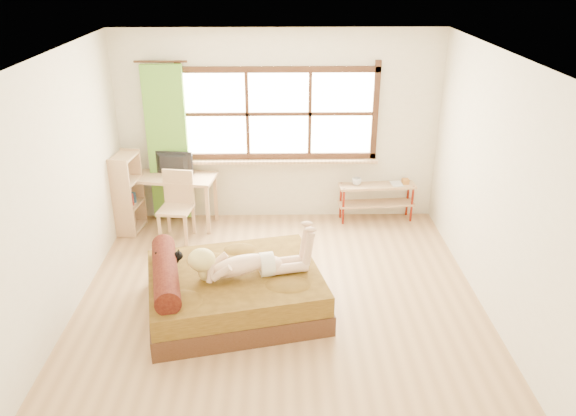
{
  "coord_description": "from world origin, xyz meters",
  "views": [
    {
      "loc": [
        -0.0,
        -5.38,
        3.56
      ],
      "look_at": [
        0.1,
        0.2,
        1.04
      ],
      "focal_mm": 35.0,
      "sensor_mm": 36.0,
      "label": 1
    }
  ],
  "objects_px": {
    "bed": "(231,290)",
    "bookshelf": "(128,193)",
    "chair": "(177,201)",
    "pipe_shelf": "(377,194)",
    "woman": "(247,252)",
    "kitten": "(168,260)",
    "desk": "(173,183)"
  },
  "relations": [
    {
      "from": "bed",
      "to": "bookshelf",
      "type": "height_order",
      "value": "bookshelf"
    },
    {
      "from": "chair",
      "to": "pipe_shelf",
      "type": "distance_m",
      "value": 2.85
    },
    {
      "from": "bed",
      "to": "woman",
      "type": "xyz_separation_m",
      "value": [
        0.19,
        -0.04,
        0.48
      ]
    },
    {
      "from": "bed",
      "to": "kitten",
      "type": "bearing_deg",
      "value": 158.29
    },
    {
      "from": "bed",
      "to": "kitten",
      "type": "xyz_separation_m",
      "value": [
        -0.68,
        0.11,
        0.32
      ]
    },
    {
      "from": "woman",
      "to": "desk",
      "type": "xyz_separation_m",
      "value": [
        -1.16,
        2.19,
        -0.09
      ]
    },
    {
      "from": "pipe_shelf",
      "to": "bookshelf",
      "type": "relative_size",
      "value": 0.99
    },
    {
      "from": "woman",
      "to": "bookshelf",
      "type": "distance_m",
      "value": 2.67
    },
    {
      "from": "kitten",
      "to": "desk",
      "type": "distance_m",
      "value": 2.06
    },
    {
      "from": "bookshelf",
      "to": "bed",
      "type": "bearing_deg",
      "value": -44.39
    },
    {
      "from": "kitten",
      "to": "chair",
      "type": "relative_size",
      "value": 0.29
    },
    {
      "from": "desk",
      "to": "bookshelf",
      "type": "height_order",
      "value": "bookshelf"
    },
    {
      "from": "bed",
      "to": "woman",
      "type": "bearing_deg",
      "value": -24.15
    },
    {
      "from": "desk",
      "to": "bookshelf",
      "type": "xyz_separation_m",
      "value": [
        -0.59,
        -0.18,
        -0.08
      ]
    },
    {
      "from": "chair",
      "to": "bookshelf",
      "type": "height_order",
      "value": "bookshelf"
    },
    {
      "from": "bed",
      "to": "woman",
      "type": "relative_size",
      "value": 1.64
    },
    {
      "from": "pipe_shelf",
      "to": "bookshelf",
      "type": "distance_m",
      "value": 3.52
    },
    {
      "from": "bed",
      "to": "desk",
      "type": "xyz_separation_m",
      "value": [
        -0.96,
        2.15,
        0.4
      ]
    },
    {
      "from": "kitten",
      "to": "desk",
      "type": "relative_size",
      "value": 0.22
    },
    {
      "from": "desk",
      "to": "bed",
      "type": "bearing_deg",
      "value": -56.98
    },
    {
      "from": "pipe_shelf",
      "to": "kitten",
      "type": "bearing_deg",
      "value": -144.89
    },
    {
      "from": "chair",
      "to": "bed",
      "type": "bearing_deg",
      "value": -55.64
    },
    {
      "from": "kitten",
      "to": "woman",
      "type": "bearing_deg",
      "value": -22.26
    },
    {
      "from": "desk",
      "to": "chair",
      "type": "relative_size",
      "value": 1.35
    },
    {
      "from": "kitten",
      "to": "desk",
      "type": "height_order",
      "value": "desk"
    },
    {
      "from": "kitten",
      "to": "bookshelf",
      "type": "bearing_deg",
      "value": 102.68
    },
    {
      "from": "kitten",
      "to": "desk",
      "type": "bearing_deg",
      "value": 85.54
    },
    {
      "from": "woman",
      "to": "kitten",
      "type": "relative_size",
      "value": 4.67
    },
    {
      "from": "bed",
      "to": "kitten",
      "type": "distance_m",
      "value": 0.76
    },
    {
      "from": "pipe_shelf",
      "to": "desk",
      "type": "bearing_deg",
      "value": 178.03
    },
    {
      "from": "bed",
      "to": "pipe_shelf",
      "type": "xyz_separation_m",
      "value": [
        1.95,
        2.27,
        0.15
      ]
    },
    {
      "from": "pipe_shelf",
      "to": "chair",
      "type": "bearing_deg",
      "value": -174.49
    }
  ]
}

